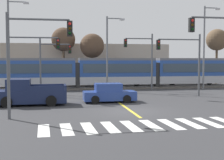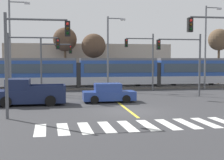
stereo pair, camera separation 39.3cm
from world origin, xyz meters
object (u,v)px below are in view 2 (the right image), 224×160
Objects in this scene: traffic_light_near_right at (223,46)px; bare_tree_far_east at (219,40)px; street_lamp_centre at (110,49)px; bare_tree_east at (94,46)px; traffic_light_far_left at (52,58)px; street_lamp_east at (207,43)px; traffic_light_near_left at (28,49)px; traffic_light_mid_left at (27,55)px; light_rail_tram at (118,71)px; bare_tree_west at (65,40)px; street_lamp_west at (12,41)px; sedan_crossing at (109,93)px; pickup_truck at (28,94)px; traffic_light_mid_right at (185,55)px; traffic_light_far_right at (144,54)px.

traffic_light_near_right is 25.02m from bare_tree_far_east.
street_lamp_centre is 1.18× the size of bare_tree_east.
street_lamp_east is (17.49, 1.10, 1.73)m from traffic_light_far_left.
traffic_light_near_left is 7.88m from traffic_light_mid_left.
bare_tree_east is (-0.99, 7.41, 0.61)m from street_lamp_centre.
light_rail_tram is 20.17m from traffic_light_near_left.
street_lamp_centre is 9.97m from bare_tree_west.
street_lamp_centre is at bearing -3.07° from street_lamp_west.
pickup_truck reaches higher than sedan_crossing.
street_lamp_east is at bearing 67.67° from traffic_light_near_right.
traffic_light_mid_right is 0.75× the size of bare_tree_west.
bare_tree_east is at bearing 97.59° from street_lamp_centre.
traffic_light_near_right is at bearing -84.24° from traffic_light_far_right.
sedan_crossing is at bearing 47.79° from traffic_light_near_left.
light_rail_tram is 4.31m from street_lamp_centre.
street_lamp_east reaches higher than traffic_light_far_left.
street_lamp_west is at bearing 176.16° from traffic_light_far_right.
traffic_light_mid_right reaches higher than traffic_light_far_left.
traffic_light_mid_left is 0.97× the size of traffic_light_mid_right.
street_lamp_west is (-14.05, 0.94, 1.37)m from traffic_light_far_right.
traffic_light_near_right is at bearing -30.05° from traffic_light_mid_left.
traffic_light_mid_left is 1.00× the size of traffic_light_far_left.
pickup_truck is 0.85× the size of traffic_light_near_right.
traffic_light_far_left is 0.87× the size of traffic_light_near_right.
light_rail_tram is at bearing 115.54° from traffic_light_mid_right.
traffic_light_far_right is at bearing -149.08° from bare_tree_far_east.
light_rail_tram is 10.81m from street_lamp_east.
light_rail_tram is 3.64× the size of bare_tree_west.
street_lamp_west is 21.69m from street_lamp_east.
bare_tree_far_east is (12.94, 7.75, 2.10)m from traffic_light_far_right.
light_rail_tram is 5.01× the size of traffic_light_mid_left.
traffic_light_near_right is at bearing -112.33° from street_lamp_east.
sedan_crossing is 0.66× the size of traffic_light_near_right.
bare_tree_west reaches higher than pickup_truck.
traffic_light_far_left is 0.69× the size of street_lamp_centre.
traffic_light_near_left is 0.79× the size of bare_tree_far_east.
traffic_light_mid_right reaches higher than pickup_truck.
bare_tree_east is (6.95, 14.61, 1.43)m from traffic_light_mid_left.
bare_tree_far_east reaches higher than traffic_light_mid_left.
street_lamp_west reaches higher than bare_tree_west.
street_lamp_east is (11.36, 0.25, 0.75)m from street_lamp_centre.
light_rail_tram is 4.84× the size of traffic_light_mid_right.
traffic_light_near_right is 25.52m from bare_tree_west.
street_lamp_centre is 18.29m from bare_tree_far_east.
bare_tree_west reaches higher than traffic_light_far_right.
traffic_light_far_right is 0.65× the size of street_lamp_west.
sedan_crossing is (-2.90, -11.97, -1.35)m from light_rail_tram.
traffic_light_near_left is at bearing -132.21° from sedan_crossing.
sedan_crossing is 0.54× the size of bare_tree_far_east.
pickup_truck is 0.70× the size of bare_tree_far_east.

